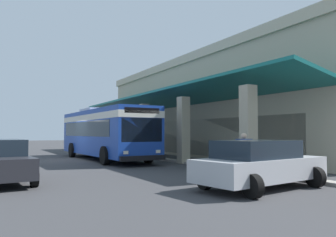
# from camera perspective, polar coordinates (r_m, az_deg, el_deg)

# --- Properties ---
(ground) EXTENTS (120.00, 120.00, 0.00)m
(ground) POSITION_cam_1_polar(r_m,az_deg,el_deg) (25.23, 2.29, -6.32)
(ground) COLOR #38383A
(curb_strip) EXTENTS (31.59, 0.50, 0.12)m
(curb_strip) POSITION_cam_1_polar(r_m,az_deg,el_deg) (23.57, -3.88, -6.45)
(curb_strip) COLOR #9E998E
(curb_strip) RESTS_ON ground
(plaza_building) EXTENTS (26.62, 17.09, 7.36)m
(plaza_building) POSITION_cam_1_polar(r_m,az_deg,el_deg) (28.98, 13.68, 1.53)
(plaza_building) COLOR #B2A88E
(plaza_building) RESTS_ON ground
(transit_bus) EXTENTS (11.27, 3.02, 3.34)m
(transit_bus) POSITION_cam_1_polar(r_m,az_deg,el_deg) (21.94, -10.73, -2.02)
(transit_bus) COLOR #193D9E
(transit_bus) RESTS_ON ground
(parked_sedan_silver) EXTENTS (2.84, 4.61, 1.47)m
(parked_sedan_silver) POSITION_cam_1_polar(r_m,az_deg,el_deg) (10.68, 15.29, -7.43)
(parked_sedan_silver) COLOR #B2B5BA
(parked_sedan_silver) RESTS_ON ground
(pedestrian) EXTENTS (0.48, 0.63, 1.69)m
(pedestrian) POSITION_cam_1_polar(r_m,az_deg,el_deg) (13.29, 12.78, -5.60)
(pedestrian) COLOR #726651
(pedestrian) RESTS_ON ground
(potted_palm) EXTENTS (1.76, 1.44, 2.43)m
(potted_palm) POSITION_cam_1_polar(r_m,az_deg,el_deg) (29.82, -6.15, -4.73)
(potted_palm) COLOR brown
(potted_palm) RESTS_ON ground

